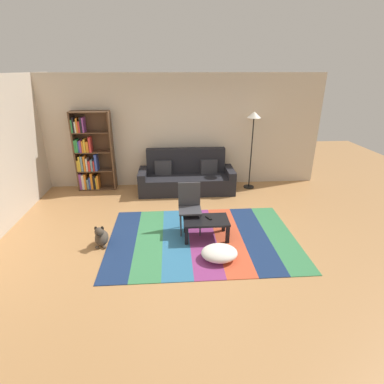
{
  "coord_description": "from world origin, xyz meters",
  "views": [
    {
      "loc": [
        -0.3,
        -4.83,
        2.79
      ],
      "look_at": [
        0.06,
        0.33,
        0.65
      ],
      "focal_mm": 28.14,
      "sensor_mm": 36.0,
      "label": 1
    }
  ],
  "objects_px": {
    "folding_chair": "(190,203)",
    "standing_lamp": "(253,125)",
    "bookshelf": "(90,156)",
    "pouf": "(219,253)",
    "tv_remote": "(209,218)",
    "dog": "(101,237)",
    "couch": "(186,177)",
    "coffee_table": "(206,222)"
  },
  "relations": [
    {
      "from": "folding_chair",
      "to": "standing_lamp",
      "type": "bearing_deg",
      "value": 64.53
    },
    {
      "from": "bookshelf",
      "to": "pouf",
      "type": "height_order",
      "value": "bookshelf"
    },
    {
      "from": "bookshelf",
      "to": "pouf",
      "type": "relative_size",
      "value": 3.32
    },
    {
      "from": "bookshelf",
      "to": "folding_chair",
      "type": "bearing_deg",
      "value": -44.55
    },
    {
      "from": "pouf",
      "to": "tv_remote",
      "type": "relative_size",
      "value": 3.8
    },
    {
      "from": "pouf",
      "to": "dog",
      "type": "bearing_deg",
      "value": 164.29
    },
    {
      "from": "standing_lamp",
      "to": "tv_remote",
      "type": "xyz_separation_m",
      "value": [
        -1.31,
        -2.31,
        -1.19
      ]
    },
    {
      "from": "couch",
      "to": "pouf",
      "type": "xyz_separation_m",
      "value": [
        0.36,
        -2.91,
        -0.22
      ]
    },
    {
      "from": "bookshelf",
      "to": "dog",
      "type": "bearing_deg",
      "value": -74.51
    },
    {
      "from": "bookshelf",
      "to": "standing_lamp",
      "type": "height_order",
      "value": "bookshelf"
    },
    {
      "from": "pouf",
      "to": "tv_remote",
      "type": "height_order",
      "value": "tv_remote"
    },
    {
      "from": "bookshelf",
      "to": "tv_remote",
      "type": "height_order",
      "value": "bookshelf"
    },
    {
      "from": "couch",
      "to": "pouf",
      "type": "relative_size",
      "value": 3.97
    },
    {
      "from": "dog",
      "to": "tv_remote",
      "type": "height_order",
      "value": "dog"
    },
    {
      "from": "tv_remote",
      "to": "folding_chair",
      "type": "relative_size",
      "value": 0.17
    },
    {
      "from": "dog",
      "to": "standing_lamp",
      "type": "xyz_separation_m",
      "value": [
        3.14,
        2.47,
        1.4
      ]
    },
    {
      "from": "standing_lamp",
      "to": "folding_chair",
      "type": "xyz_separation_m",
      "value": [
        -1.62,
        -2.04,
        -1.02
      ]
    },
    {
      "from": "standing_lamp",
      "to": "tv_remote",
      "type": "height_order",
      "value": "standing_lamp"
    },
    {
      "from": "coffee_table",
      "to": "pouf",
      "type": "bearing_deg",
      "value": -78.29
    },
    {
      "from": "dog",
      "to": "couch",
      "type": "bearing_deg",
      "value": 56.64
    },
    {
      "from": "couch",
      "to": "coffee_table",
      "type": "height_order",
      "value": "couch"
    },
    {
      "from": "bookshelf",
      "to": "folding_chair",
      "type": "relative_size",
      "value": 2.1
    },
    {
      "from": "pouf",
      "to": "folding_chair",
      "type": "distance_m",
      "value": 1.14
    },
    {
      "from": "bookshelf",
      "to": "tv_remote",
      "type": "distance_m",
      "value": 3.61
    },
    {
      "from": "standing_lamp",
      "to": "folding_chair",
      "type": "bearing_deg",
      "value": -128.53
    },
    {
      "from": "dog",
      "to": "pouf",
      "type": "bearing_deg",
      "value": -15.71
    },
    {
      "from": "bookshelf",
      "to": "coffee_table",
      "type": "xyz_separation_m",
      "value": [
        2.52,
        -2.53,
        -0.55
      ]
    },
    {
      "from": "tv_remote",
      "to": "coffee_table",
      "type": "bearing_deg",
      "value": -172.76
    },
    {
      "from": "pouf",
      "to": "coffee_table",
      "type": "bearing_deg",
      "value": 101.71
    },
    {
      "from": "coffee_table",
      "to": "folding_chair",
      "type": "relative_size",
      "value": 0.87
    },
    {
      "from": "bookshelf",
      "to": "couch",
      "type": "bearing_deg",
      "value": -7.0
    },
    {
      "from": "standing_lamp",
      "to": "folding_chair",
      "type": "distance_m",
      "value": 2.8
    },
    {
      "from": "bookshelf",
      "to": "tv_remote",
      "type": "relative_size",
      "value": 12.59
    },
    {
      "from": "couch",
      "to": "dog",
      "type": "xyz_separation_m",
      "value": [
        -1.56,
        -2.37,
        -0.18
      ]
    },
    {
      "from": "couch",
      "to": "dog",
      "type": "distance_m",
      "value": 2.85
    },
    {
      "from": "bookshelf",
      "to": "standing_lamp",
      "type": "distance_m",
      "value": 3.95
    },
    {
      "from": "coffee_table",
      "to": "pouf",
      "type": "distance_m",
      "value": 0.71
    },
    {
      "from": "bookshelf",
      "to": "coffee_table",
      "type": "bearing_deg",
      "value": -45.11
    },
    {
      "from": "coffee_table",
      "to": "dog",
      "type": "distance_m",
      "value": 1.79
    },
    {
      "from": "dog",
      "to": "tv_remote",
      "type": "bearing_deg",
      "value": 5.0
    },
    {
      "from": "coffee_table",
      "to": "standing_lamp",
      "type": "xyz_separation_m",
      "value": [
        1.36,
        2.35,
        1.26
      ]
    },
    {
      "from": "couch",
      "to": "coffee_table",
      "type": "xyz_separation_m",
      "value": [
        0.22,
        -2.25,
        -0.04
      ]
    }
  ]
}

